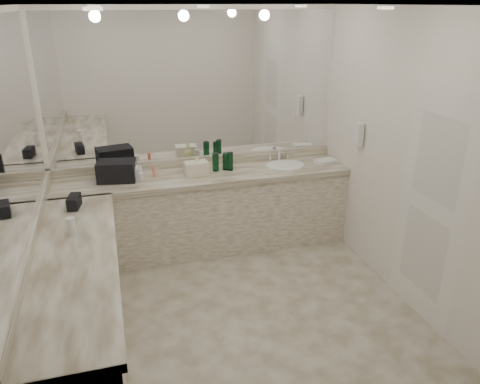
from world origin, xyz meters
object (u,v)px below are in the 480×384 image
object	(u,v)px
hand_towel	(326,161)
cream_cosmetic_case	(196,169)
soap_bottle_a	(136,170)
sink	(285,166)
soap_bottle_c	(197,166)
black_toiletry_bag	(117,171)
wall_phone	(359,134)
soap_bottle_b	(135,172)

from	to	relation	value
hand_towel	cream_cosmetic_case	bearing A→B (deg)	179.65
soap_bottle_a	hand_towel	bearing A→B (deg)	-2.42
sink	soap_bottle_c	world-z (taller)	soap_bottle_c
cream_cosmetic_case	black_toiletry_bag	bearing A→B (deg)	173.50
soap_bottle_a	soap_bottle_c	distance (m)	0.65
soap_bottle_a	soap_bottle_c	size ratio (longest dim) A/B	0.95
sink	soap_bottle_a	xyz separation A→B (m)	(-1.65, 0.05, 0.10)
hand_towel	soap_bottle_a	world-z (taller)	soap_bottle_a
black_toiletry_bag	cream_cosmetic_case	size ratio (longest dim) A/B	1.54
sink	hand_towel	xyz separation A→B (m)	(0.48, -0.04, 0.02)
hand_towel	wall_phone	bearing A→B (deg)	-74.94
wall_phone	soap_bottle_b	distance (m)	2.36
wall_phone	black_toiletry_bag	xyz separation A→B (m)	(-2.45, 0.53, -0.34)
black_toiletry_bag	cream_cosmetic_case	distance (m)	0.83
cream_cosmetic_case	soap_bottle_a	distance (m)	0.63
cream_cosmetic_case	soap_bottle_b	bearing A→B (deg)	175.58
black_toiletry_bag	soap_bottle_b	xyz separation A→B (m)	(0.18, -0.04, -0.02)
black_toiletry_bag	hand_towel	world-z (taller)	black_toiletry_bag
hand_towel	black_toiletry_bag	bearing A→B (deg)	178.15
sink	soap_bottle_b	size ratio (longest dim) A/B	2.34
wall_phone	black_toiletry_bag	bearing A→B (deg)	167.72
wall_phone	black_toiletry_bag	distance (m)	2.53
sink	black_toiletry_bag	bearing A→B (deg)	178.94
wall_phone	cream_cosmetic_case	bearing A→B (deg)	163.99
soap_bottle_a	soap_bottle_c	xyz separation A→B (m)	(0.64, -0.05, 0.01)
sink	wall_phone	size ratio (longest dim) A/B	1.83
hand_towel	soap_bottle_b	world-z (taller)	soap_bottle_b
hand_towel	soap_bottle_c	bearing A→B (deg)	178.35
sink	black_toiletry_bag	distance (m)	1.85
cream_cosmetic_case	hand_towel	bearing A→B (deg)	-2.26
hand_towel	sink	bearing A→B (deg)	175.13
black_toiletry_bag	cream_cosmetic_case	world-z (taller)	black_toiletry_bag
cream_cosmetic_case	soap_bottle_b	distance (m)	0.65
soap_bottle_a	soap_bottle_b	xyz separation A→B (m)	(-0.02, -0.05, 0.00)
soap_bottle_a	soap_bottle_c	bearing A→B (deg)	-4.20
black_toiletry_bag	soap_bottle_b	size ratio (longest dim) A/B	2.04
hand_towel	soap_bottle_a	xyz separation A→B (m)	(-2.14, 0.09, 0.07)
hand_towel	soap_bottle_b	xyz separation A→B (m)	(-2.15, 0.04, 0.07)
soap_bottle_c	cream_cosmetic_case	bearing A→B (deg)	-115.54
cream_cosmetic_case	soap_bottle_c	size ratio (longest dim) A/B	1.30
cream_cosmetic_case	soap_bottle_c	bearing A→B (deg)	62.56
sink	hand_towel	size ratio (longest dim) A/B	1.90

